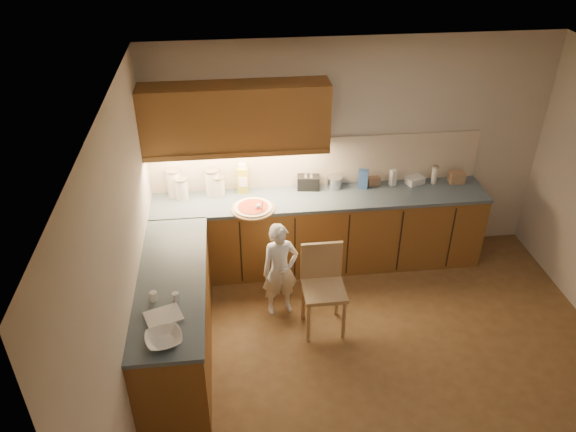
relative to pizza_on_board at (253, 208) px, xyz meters
The scene contains 24 objects.
room 2.02m from the pizza_on_board, 52.61° to the right, with size 4.54×4.50×2.62m.
l_counter 0.58m from the pizza_on_board, 48.35° to the right, with size 3.77×2.62×0.92m.
backsplash 0.95m from the pizza_on_board, 32.62° to the left, with size 3.75×0.02×0.58m, color beige.
upper_cabinets 0.97m from the pizza_on_board, 111.96° to the left, with size 1.95×0.36×0.73m.
pizza_on_board is the anchor object (origin of this frame).
child 0.75m from the pizza_on_board, 68.59° to the right, with size 0.39×0.25×1.06m, color white.
wooden_chair 1.12m from the pizza_on_board, 52.80° to the right, with size 0.42×0.42×0.93m.
mixing_bowl 2.06m from the pizza_on_board, 113.11° to the right, with size 0.28×0.28×0.07m, color white.
canister_a 0.95m from the pizza_on_board, 154.55° to the left, with size 0.16×0.16×0.33m.
canister_b 0.84m from the pizza_on_board, 156.72° to the left, with size 0.15×0.15×0.25m.
canister_c 0.59m from the pizza_on_board, 137.82° to the left, with size 0.17×0.17×0.31m.
canister_d 0.52m from the pizza_on_board, 134.92° to the left, with size 0.14×0.14×0.24m.
oil_jug 0.44m from the pizza_on_board, 102.14° to the left, with size 0.13×0.10×0.35m.
toaster 0.77m from the pizza_on_board, 31.00° to the left, with size 0.27×0.17×0.16m.
steel_pot 1.03m from the pizza_on_board, 22.01° to the left, with size 0.18×0.18×0.14m.
blue_box 1.33m from the pizza_on_board, 15.29° to the left, with size 0.11×0.08×0.22m, color #365EA3.
card_box_a 1.47m from the pizza_on_board, 15.58° to the left, with size 0.14×0.10×0.10m, color #956D50.
white_bottle 1.67m from the pizza_on_board, 12.66° to the left, with size 0.06×0.06×0.19m, color white.
flat_pack 1.94m from the pizza_on_board, 11.21° to the left, with size 0.20×0.14×0.08m, color silver.
tall_jar 2.15m from the pizza_on_board, ahead, with size 0.07×0.07×0.22m.
card_box_b 2.41m from the pizza_on_board, ahead, with size 0.17×0.13×0.13m, color #A68059.
dough_cloth 1.81m from the pizza_on_board, 117.50° to the right, with size 0.29×0.23×0.02m, color silver.
spice_jar_a 1.66m from the pizza_on_board, 124.06° to the right, with size 0.06×0.06×0.08m, color silver.
spice_jar_b 1.59m from the pizza_on_board, 117.97° to the right, with size 0.06×0.06×0.08m, color silver.
Camera 1 is at (-1.36, -3.65, 4.06)m, focal length 35.00 mm.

